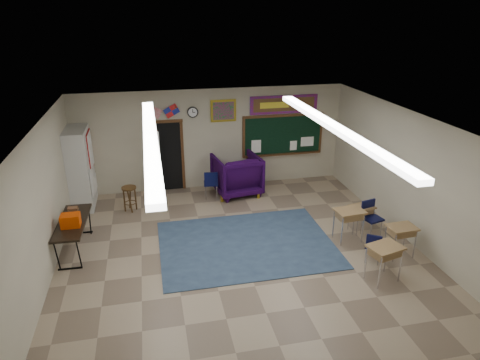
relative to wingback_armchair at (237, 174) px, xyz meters
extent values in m
plane|color=gray|center=(-0.60, -3.78, -0.59)|extent=(9.00, 9.00, 0.00)
cube|color=#BEB69A|center=(-0.60, 0.72, 0.91)|extent=(8.00, 0.04, 3.00)
cube|color=#BEB69A|center=(-4.60, -3.78, 0.91)|extent=(0.04, 9.00, 3.00)
cube|color=#BEB69A|center=(3.40, -3.78, 0.91)|extent=(0.04, 9.00, 3.00)
cube|color=#B8B8B4|center=(-0.60, -3.78, 2.41)|extent=(8.00, 9.00, 0.04)
cube|color=#374F6A|center=(-0.40, -2.98, -0.58)|extent=(4.00, 3.00, 0.02)
cube|color=black|center=(-2.00, 0.71, 0.46)|extent=(0.95, 0.04, 2.10)
cube|color=white|center=(-2.35, 0.27, 0.44)|extent=(0.35, 0.86, 2.05)
cube|color=#4F2E16|center=(1.60, 0.69, 0.91)|extent=(2.55, 0.05, 1.30)
cube|color=black|center=(1.60, 0.68, 0.91)|extent=(2.40, 0.03, 1.15)
cube|color=#4F2E16|center=(1.60, 0.63, 0.31)|extent=(2.40, 0.12, 0.04)
cube|color=red|center=(1.60, 0.69, 1.86)|extent=(2.10, 0.04, 0.55)
cube|color=brown|center=(1.60, 0.68, 1.86)|extent=(1.90, 0.03, 0.40)
cube|color=#A3891F|center=(-0.25, 0.69, 1.76)|extent=(0.75, 0.05, 0.65)
cube|color=#A51466|center=(-0.25, 0.68, 1.76)|extent=(0.62, 0.03, 0.52)
cylinder|color=black|center=(-1.15, 0.69, 1.76)|extent=(0.32, 0.05, 0.32)
cylinder|color=white|center=(-1.15, 0.67, 1.76)|extent=(0.26, 0.02, 0.26)
cube|color=beige|center=(-4.32, 0.07, 0.51)|extent=(0.55, 1.25, 2.20)
imported|color=black|center=(0.00, 0.00, 0.00)|extent=(1.43, 1.46, 1.18)
cube|color=#9A7B48|center=(1.99, -3.30, 0.18)|extent=(0.70, 0.55, 0.04)
cube|color=brown|center=(1.99, -3.30, 0.07)|extent=(0.60, 0.46, 0.13)
cube|color=#9A7B48|center=(2.50, -2.93, 0.06)|extent=(0.63, 0.52, 0.04)
cube|color=brown|center=(2.50, -2.93, -0.03)|extent=(0.55, 0.45, 0.11)
cube|color=#9A7B48|center=(1.96, -4.94, 0.18)|extent=(0.76, 0.64, 0.04)
cube|color=brown|center=(1.96, -4.94, 0.07)|extent=(0.65, 0.54, 0.13)
cube|color=#9A7B48|center=(2.80, -4.18, 0.12)|extent=(0.63, 0.49, 0.04)
cube|color=brown|center=(2.80, -4.18, 0.02)|extent=(0.55, 0.41, 0.12)
cube|color=black|center=(-4.25, -2.40, 0.13)|extent=(0.66, 1.81, 0.05)
cube|color=#CF3B03|center=(-4.23, -2.65, 0.29)|extent=(0.40, 0.30, 0.28)
cylinder|color=#523718|center=(-3.07, -0.55, 0.08)|extent=(0.39, 0.39, 0.05)
torus|color=#523718|center=(-3.07, -0.55, -0.36)|extent=(0.32, 0.32, 0.02)
camera|label=1|loc=(-2.40, -11.47, 4.56)|focal=32.00mm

